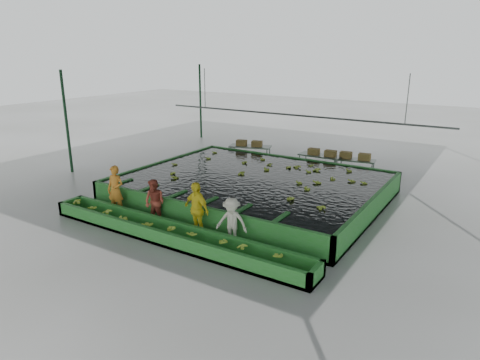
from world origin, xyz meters
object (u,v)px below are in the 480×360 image
Objects in this scene: worker_a at (116,190)px; packing_table_right at (354,168)px; worker_b at (155,202)px; box_stack_mid at (322,155)px; box_stack_right at (355,159)px; sorting_trough at (171,234)px; packing_table_left at (250,155)px; worker_c at (196,209)px; box_stack_left at (249,146)px; packing_table_mid at (320,164)px; worker_d at (232,222)px; flotation_tank at (253,187)px.

worker_a reaches higher than packing_table_right.
worker_b is 1.17× the size of box_stack_mid.
packing_table_right is at bearing -107.35° from box_stack_right.
sorting_trough is 9.98m from box_stack_mid.
box_stack_mid reaches higher than packing_table_left.
worker_c reaches higher than box_stack_left.
worker_c is at bearing -93.40° from packing_table_mid.
packing_table_right is 1.36× the size of box_stack_right.
worker_c reaches higher than box_stack_mid.
box_stack_left is at bearing -173.43° from box_stack_right.
worker_b is at bearing -105.17° from box_stack_mid.
worker_b is at bearing -10.63° from worker_a.
worker_c is at bearing -102.74° from box_stack_right.
packing_table_left is 5.53m from packing_table_right.
packing_table_left is at bearing 106.78° from sorting_trough.
worker_b is at bearing -112.69° from box_stack_right.
packing_table_left is 1.13× the size of packing_table_right.
worker_d is 1.13× the size of box_stack_left.
worker_b reaches higher than box_stack_right.
sorting_trough is at bearing -73.22° from packing_table_left.
worker_d is 9.20m from packing_table_mid.
packing_table_mid is at bearing -168.56° from packing_table_right.
sorting_trough is at bearing -33.08° from worker_b.
worker_d reaches higher than packing_table_left.
sorting_trough is 4.57× the size of packing_table_left.
worker_b is at bearing -104.52° from packing_table_mid.
worker_a is at bearing -169.28° from worker_c.
packing_table_right is at bearing 47.47° from worker_a.
worker_c is 1.33× the size of box_stack_mid.
box_stack_mid is at bearing 53.56° from worker_a.
worker_a reaches higher than worker_d.
packing_table_mid is 1.52× the size of box_stack_left.
worker_a is 1.14× the size of worker_b.
packing_table_left is 1.53× the size of box_stack_right.
box_stack_left is (-4.74, 8.88, 0.22)m from worker_d.
box_stack_right is (1.51, 0.42, -0.07)m from box_stack_mid.
packing_table_right is at bearing 76.02° from sorting_trough.
box_stack_left is at bearing 96.43° from worker_b.
worker_a is 1.33× the size of box_stack_mid.
packing_table_mid is at bearing -167.38° from box_stack_right.
worker_c is at bearing -102.72° from packing_table_right.
flotation_tank is at bearing 68.39° from worker_b.
worker_b is 10.31m from box_stack_right.
packing_table_left is at bearing 76.84° from worker_a.
worker_b is 9.46m from packing_table_mid.
sorting_trough is (0.00, -5.10, -0.20)m from flotation_tank.
box_stack_mid reaches higher than box_stack_right.
packing_table_left is (-2.95, 4.67, 0.05)m from flotation_tank.
sorting_trough is 2.03m from worker_d.
box_stack_mid is at bearing 3.14° from box_stack_left.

